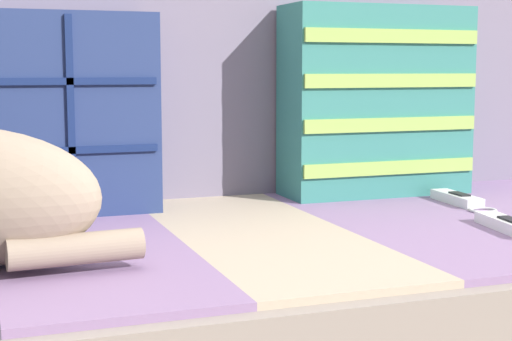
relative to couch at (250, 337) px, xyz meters
The scene contains 6 objects.
couch is the anchor object (origin of this frame).
sofa_backrest 0.57m from the couch, 90.00° to the left, with size 1.94×0.14×0.49m.
throw_pillow_quilted 0.54m from the couch, 146.80° to the left, with size 0.46×0.14×0.35m.
throw_pillow_striped 0.56m from the couch, 32.46° to the left, with size 0.38×0.14×0.37m.
game_remote_near 0.48m from the couch, ahead, with size 0.05×0.19×0.02m.
game_remote_far 0.45m from the couch, 26.54° to the right, with size 0.07×0.20×0.02m.
Camera 1 is at (-0.42, -1.06, 0.62)m, focal length 55.00 mm.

